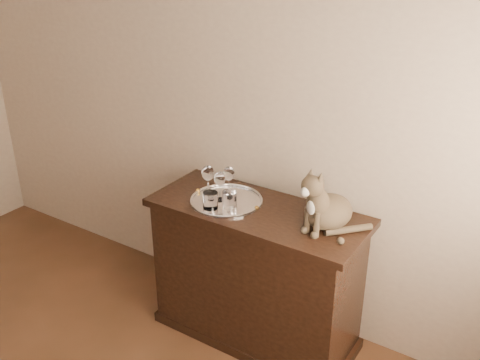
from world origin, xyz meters
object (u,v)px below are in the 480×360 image
object	(u,v)px
wine_glass_c	(208,181)
tray	(226,201)
tumbler_a	(229,199)
cat	(330,196)
wine_glass_b	(229,181)
tumbler_b	(210,200)
sideboard	(256,275)
wine_glass_d	(220,186)

from	to	relation	value
wine_glass_c	tray	bearing A→B (deg)	4.46
tumbler_a	cat	xyz separation A→B (m)	(0.53, 0.10, 0.12)
wine_glass_b	cat	xyz separation A→B (m)	(0.61, -0.02, 0.08)
tumbler_b	sideboard	bearing A→B (deg)	34.31
wine_glass_d	wine_glass_b	bearing A→B (deg)	85.69
wine_glass_c	tumbler_b	size ratio (longest dim) A/B	2.01
tray	wine_glass_c	xyz separation A→B (m)	(-0.11, -0.01, 0.10)
wine_glass_d	tumbler_b	world-z (taller)	wine_glass_d
tray	wine_glass_c	world-z (taller)	wine_glass_c
wine_glass_c	sideboard	bearing A→B (deg)	6.06
tumbler_a	tumbler_b	xyz separation A→B (m)	(-0.08, -0.07, 0.00)
tray	tumbler_b	world-z (taller)	tumbler_b
cat	tumbler_a	bearing A→B (deg)	-151.79
tray	wine_glass_d	bearing A→B (deg)	-162.35
wine_glass_b	wine_glass_d	xyz separation A→B (m)	(-0.01, -0.08, -0.00)
wine_glass_b	tumbler_b	distance (m)	0.19
tumbler_a	tumbler_b	size ratio (longest dim) A/B	0.96
sideboard	tray	world-z (taller)	tray
tray	wine_glass_b	bearing A→B (deg)	112.71
wine_glass_c	tumbler_a	bearing A→B (deg)	-13.78
wine_glass_d	tumbler_b	size ratio (longest dim) A/B	1.83
sideboard	tumbler_a	world-z (taller)	tumbler_a
tray	cat	distance (m)	0.61
tray	wine_glass_c	distance (m)	0.15
tray	cat	world-z (taller)	cat
wine_glass_d	cat	bearing A→B (deg)	5.73
wine_glass_c	tumbler_a	size ratio (longest dim) A/B	2.09
sideboard	wine_glass_c	bearing A→B (deg)	-173.94
tumbler_b	wine_glass_d	bearing A→B (deg)	96.65
tumbler_b	wine_glass_b	bearing A→B (deg)	92.00
tumbler_b	cat	bearing A→B (deg)	15.67
cat	sideboard	bearing A→B (deg)	-158.64
tray	wine_glass_b	world-z (taller)	wine_glass_b
tray	tumbler_a	bearing A→B (deg)	-42.77
wine_glass_c	tumbler_b	distance (m)	0.15
sideboard	wine_glass_d	xyz separation A→B (m)	(-0.22, -0.03, 0.52)
tumbler_b	tray	bearing A→B (deg)	79.44
wine_glass_c	wine_glass_d	world-z (taller)	wine_glass_c
wine_glass_c	cat	xyz separation A→B (m)	(0.70, 0.06, 0.07)
sideboard	wine_glass_b	size ratio (longest dim) A/B	7.03
wine_glass_c	wine_glass_d	distance (m)	0.08
wine_glass_d	tumbler_b	bearing A→B (deg)	-83.35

